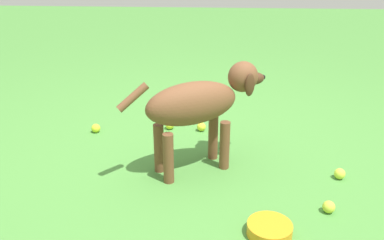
{
  "coord_description": "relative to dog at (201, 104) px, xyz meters",
  "views": [
    {
      "loc": [
        2.36,
        0.12,
        1.3
      ],
      "look_at": [
        0.12,
        -0.03,
        0.34
      ],
      "focal_mm": 38.33,
      "sensor_mm": 36.0,
      "label": 1
    }
  ],
  "objects": [
    {
      "name": "tennis_ball_1",
      "position": [
        0.08,
        0.84,
        -0.4
      ],
      "size": [
        0.07,
        0.07,
        0.07
      ],
      "primitive_type": "sphere",
      "color": "#CCE13D",
      "rests_on": "ground"
    },
    {
      "name": "tennis_ball_0",
      "position": [
        -0.57,
        -0.26,
        -0.4
      ],
      "size": [
        0.07,
        0.07,
        0.07
      ],
      "primitive_type": "sphere",
      "color": "yellow",
      "rests_on": "ground"
    },
    {
      "name": "tennis_ball_2",
      "position": [
        -0.55,
        -0.02,
        -0.4
      ],
      "size": [
        0.07,
        0.07,
        0.07
      ],
      "primitive_type": "sphere",
      "color": "yellow",
      "rests_on": "ground"
    },
    {
      "name": "ground",
      "position": [
        -0.09,
        -0.02,
        -0.43
      ],
      "size": [
        14.0,
        14.0,
        0.0
      ],
      "primitive_type": "plane",
      "color": "#478438"
    },
    {
      "name": "tennis_ball_3",
      "position": [
        -0.47,
        -0.8,
        -0.4
      ],
      "size": [
        0.07,
        0.07,
        0.07
      ],
      "primitive_type": "sphere",
      "color": "#C9DB2C",
      "rests_on": "ground"
    },
    {
      "name": "water_bowl",
      "position": [
        0.63,
        0.37,
        -0.4
      ],
      "size": [
        0.22,
        0.22,
        0.06
      ],
      "primitive_type": "cylinder",
      "color": "orange",
      "rests_on": "ground"
    },
    {
      "name": "tennis_ball_4",
      "position": [
        0.43,
        0.7,
        -0.4
      ],
      "size": [
        0.07,
        0.07,
        0.07
      ],
      "primitive_type": "sphere",
      "color": "#C2D83B",
      "rests_on": "ground"
    },
    {
      "name": "dog",
      "position": [
        0.0,
        0.0,
        0.0
      ],
      "size": [
        0.54,
        0.86,
        0.65
      ],
      "rotation": [
        0.0,
        0.0,
        2.1
      ],
      "color": "brown",
      "rests_on": "ground"
    }
  ]
}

